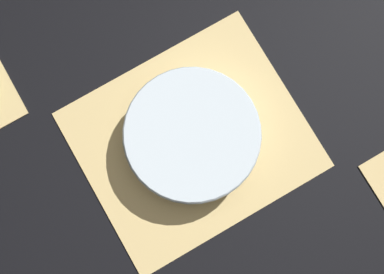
{
  "coord_description": "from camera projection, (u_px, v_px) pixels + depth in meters",
  "views": [
    {
      "loc": [
        0.08,
        0.13,
        0.98
      ],
      "look_at": [
        0.0,
        0.0,
        0.03
      ],
      "focal_mm": 50.0,
      "sensor_mm": 36.0,
      "label": 1
    }
  ],
  "objects": [
    {
      "name": "ground_plane",
      "position": [
        192.0,
        140.0,
        1.0
      ],
      "size": [
        6.0,
        6.0,
        0.0
      ],
      "primitive_type": "plane",
      "color": "black"
    },
    {
      "name": "fruit_salad_bowl",
      "position": [
        193.0,
        136.0,
        0.95
      ],
      "size": [
        0.25,
        0.25,
        0.06
      ],
      "color": "silver",
      "rests_on": "bamboo_mat_center"
    },
    {
      "name": "bamboo_mat_center",
      "position": [
        192.0,
        139.0,
        0.99
      ],
      "size": [
        0.41,
        0.35,
        0.01
      ],
      "color": "#D6B775",
      "rests_on": "ground_plane"
    }
  ]
}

